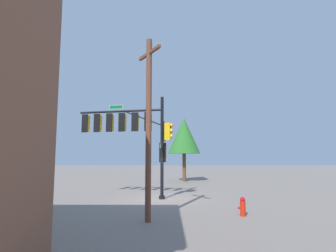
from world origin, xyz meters
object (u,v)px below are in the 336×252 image
(utility_pole, at_px, (149,123))
(tree_near, at_px, (184,136))
(fire_hydrant, at_px, (243,207))
(signal_pole_assembly, at_px, (133,130))

(utility_pole, distance_m, tree_near, 17.43)
(utility_pole, relative_size, fire_hydrant, 9.14)
(utility_pole, height_order, tree_near, utility_pole)
(fire_hydrant, bearing_deg, signal_pole_assembly, -43.25)
(signal_pole_assembly, distance_m, utility_pole, 6.47)
(fire_hydrant, distance_m, tree_near, 16.82)
(fire_hydrant, height_order, tree_near, tree_near)
(tree_near, bearing_deg, fire_hydrant, 95.67)
(signal_pole_assembly, xyz_separation_m, utility_pole, (-1.48, 6.29, -0.35))
(signal_pole_assembly, height_order, fire_hydrant, signal_pole_assembly)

